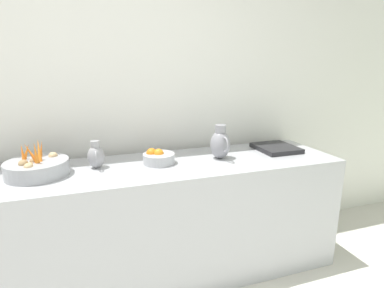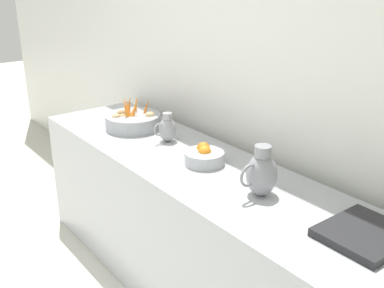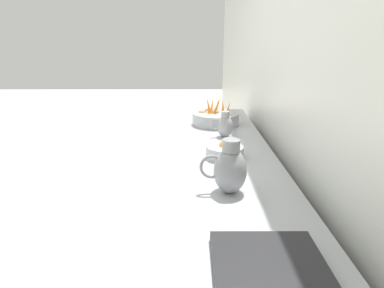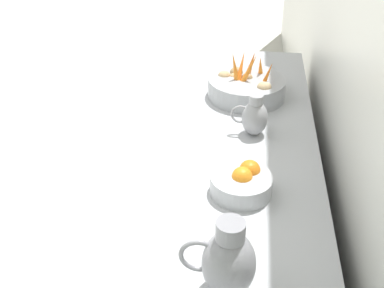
{
  "view_description": "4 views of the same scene",
  "coord_description": "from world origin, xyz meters",
  "px_view_note": "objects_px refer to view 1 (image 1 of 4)",
  "views": [
    {
      "loc": [
        0.48,
        -0.11,
        1.53
      ],
      "look_at": [
        -1.3,
        0.49,
        1.05
      ],
      "focal_mm": 28.3,
      "sensor_mm": 36.0,
      "label": 1
    },
    {
      "loc": [
        -0.04,
        2.16,
        1.89
      ],
      "look_at": [
        -1.36,
        0.43,
        1.06
      ],
      "focal_mm": 42.99,
      "sensor_mm": 36.0,
      "label": 2
    },
    {
      "loc": [
        -1.33,
        2.14,
        1.55
      ],
      "look_at": [
        -1.33,
        0.46,
        1.0
      ],
      "focal_mm": 30.69,
      "sensor_mm": 36.0,
      "label": 3
    },
    {
      "loc": [
        -1.52,
        1.76,
        1.98
      ],
      "look_at": [
        -1.33,
        0.17,
        0.97
      ],
      "focal_mm": 46.7,
      "sensor_mm": 36.0,
      "label": 4
    }
  ],
  "objects_px": {
    "metal_pitcher_short": "(96,156)",
    "orange_bowl": "(158,158)",
    "vegetable_colander": "(37,167)",
    "metal_pitcher_tall": "(220,143)"
  },
  "relations": [
    {
      "from": "vegetable_colander",
      "to": "metal_pitcher_tall",
      "type": "distance_m",
      "value": 1.24
    },
    {
      "from": "metal_pitcher_tall",
      "to": "metal_pitcher_short",
      "type": "xyz_separation_m",
      "value": [
        -0.06,
        -0.88,
        -0.03
      ]
    },
    {
      "from": "metal_pitcher_tall",
      "to": "metal_pitcher_short",
      "type": "bearing_deg",
      "value": -94.22
    },
    {
      "from": "vegetable_colander",
      "to": "metal_pitcher_short",
      "type": "bearing_deg",
      "value": 96.43
    },
    {
      "from": "metal_pitcher_short",
      "to": "vegetable_colander",
      "type": "bearing_deg",
      "value": -83.57
    },
    {
      "from": "metal_pitcher_short",
      "to": "orange_bowl",
      "type": "bearing_deg",
      "value": 84.93
    },
    {
      "from": "orange_bowl",
      "to": "metal_pitcher_tall",
      "type": "height_order",
      "value": "metal_pitcher_tall"
    },
    {
      "from": "vegetable_colander",
      "to": "metal_pitcher_tall",
      "type": "bearing_deg",
      "value": 88.85
    },
    {
      "from": "vegetable_colander",
      "to": "orange_bowl",
      "type": "relative_size",
      "value": 1.68
    },
    {
      "from": "vegetable_colander",
      "to": "metal_pitcher_tall",
      "type": "relative_size",
      "value": 1.49
    }
  ]
}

